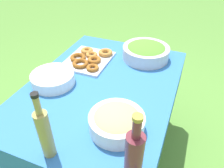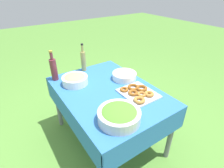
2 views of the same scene
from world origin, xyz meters
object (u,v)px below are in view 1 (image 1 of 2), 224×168
donut_platter (89,59)px  olive_oil_bottle (45,133)px  salad_bowl (146,51)px  pasta_bowl (117,121)px  wine_bottle (134,156)px  plate_stack (53,79)px

donut_platter → olive_oil_bottle: size_ratio=1.04×
olive_oil_bottle → salad_bowl: bearing=169.8°
pasta_bowl → donut_platter: pasta_bowl is taller
pasta_bowl → olive_oil_bottle: olive_oil_bottle is taller
pasta_bowl → olive_oil_bottle: bearing=-42.9°
donut_platter → wine_bottle: 0.94m
olive_oil_bottle → wine_bottle: same height
salad_bowl → donut_platter: salad_bowl is taller
olive_oil_bottle → wine_bottle: size_ratio=1.00×
wine_bottle → salad_bowl: bearing=-168.3°
pasta_bowl → donut_platter: size_ratio=0.77×
plate_stack → wine_bottle: 0.78m
pasta_bowl → donut_platter: (-0.53, -0.42, -0.03)m
pasta_bowl → plate_stack: size_ratio=1.01×
salad_bowl → plate_stack: size_ratio=1.27×
salad_bowl → plate_stack: salad_bowl is taller
plate_stack → wine_bottle: (0.42, 0.65, 0.10)m
plate_stack → wine_bottle: wine_bottle is taller
salad_bowl → pasta_bowl: bearing=3.7°
pasta_bowl → wine_bottle: size_ratio=0.80×
donut_platter → wine_bottle: bearing=37.1°
plate_stack → pasta_bowl: bearing=67.6°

